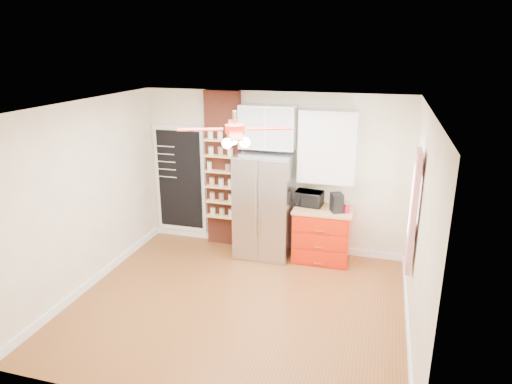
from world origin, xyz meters
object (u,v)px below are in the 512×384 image
(toaster_oven, at_px, (309,198))
(canister_left, at_px, (346,208))
(red_cabinet, at_px, (322,234))
(pantry_jar_oats, at_px, (209,166))
(ceiling_fan, at_px, (235,130))
(fridge, at_px, (264,206))
(coffee_maker, at_px, (337,203))

(toaster_oven, distance_m, canister_left, 0.65)
(red_cabinet, relative_size, toaster_oven, 2.15)
(red_cabinet, bearing_deg, pantry_jar_oats, 177.82)
(red_cabinet, relative_size, canister_left, 6.44)
(toaster_oven, xyz_separation_m, canister_left, (0.62, -0.18, -0.05))
(ceiling_fan, xyz_separation_m, toaster_oven, (0.67, 1.77, -1.40))
(ceiling_fan, relative_size, pantry_jar_oats, 9.62)
(fridge, distance_m, red_cabinet, 1.06)
(toaster_oven, bearing_deg, ceiling_fan, -104.92)
(fridge, relative_size, canister_left, 12.00)
(red_cabinet, xyz_separation_m, pantry_jar_oats, (-1.97, 0.07, 0.99))
(toaster_oven, bearing_deg, fridge, -163.09)
(coffee_maker, bearing_deg, pantry_jar_oats, 151.57)
(toaster_oven, distance_m, pantry_jar_oats, 1.77)
(red_cabinet, height_order, toaster_oven, toaster_oven)
(fridge, relative_size, coffee_maker, 5.85)
(toaster_oven, height_order, canister_left, toaster_oven)
(fridge, xyz_separation_m, canister_left, (1.34, -0.04, 0.10))
(fridge, bearing_deg, red_cabinet, 2.95)
(fridge, height_order, coffee_maker, fridge)
(fridge, bearing_deg, canister_left, -1.57)
(fridge, xyz_separation_m, coffee_maker, (1.18, -0.03, 0.17))
(coffee_maker, distance_m, pantry_jar_oats, 2.22)
(ceiling_fan, xyz_separation_m, pantry_jar_oats, (-1.05, 1.75, -0.98))
(red_cabinet, height_order, canister_left, canister_left)
(red_cabinet, bearing_deg, canister_left, -13.19)
(coffee_maker, bearing_deg, red_cabinet, 134.13)
(fridge, height_order, ceiling_fan, ceiling_fan)
(ceiling_fan, height_order, toaster_oven, ceiling_fan)
(pantry_jar_oats, bearing_deg, toaster_oven, 0.56)
(fridge, relative_size, red_cabinet, 1.86)
(ceiling_fan, bearing_deg, fridge, 91.76)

